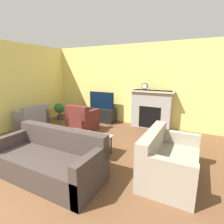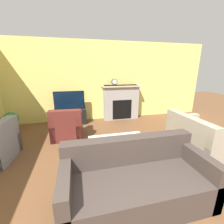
% 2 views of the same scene
% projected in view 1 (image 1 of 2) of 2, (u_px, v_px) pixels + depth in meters
% --- Properties ---
extents(wall_back, '(8.60, 0.06, 2.70)m').
position_uv_depth(wall_back, '(125.00, 85.00, 6.12)').
color(wall_back, '#EADB72').
rests_on(wall_back, ground_plane).
extents(wall_left, '(0.06, 8.08, 2.70)m').
position_uv_depth(wall_left, '(3.00, 88.00, 5.16)').
color(wall_left, '#EADB72').
rests_on(wall_left, ground_plane).
extents(fireplace, '(1.38, 0.39, 1.23)m').
position_uv_depth(fireplace, '(151.00, 109.00, 5.65)').
color(fireplace, '#9E9993').
rests_on(fireplace, ground_plane).
extents(tv_stand, '(1.02, 0.44, 0.50)m').
position_uv_depth(tv_stand, '(102.00, 115.00, 6.43)').
color(tv_stand, black).
rests_on(tv_stand, ground_plane).
extents(tv, '(0.96, 0.06, 0.59)m').
position_uv_depth(tv, '(101.00, 100.00, 6.30)').
color(tv, black).
rests_on(tv, tv_stand).
extents(couch_sectional, '(1.95, 0.87, 0.82)m').
position_uv_depth(couch_sectional, '(51.00, 161.00, 3.07)').
color(couch_sectional, '#3D332D').
rests_on(couch_sectional, ground_plane).
extents(couch_loveseat, '(0.86, 1.36, 0.82)m').
position_uv_depth(couch_loveseat, '(168.00, 162.00, 3.03)').
color(couch_loveseat, '#9E937F').
rests_on(couch_loveseat, ground_plane).
extents(armchair_by_window, '(0.84, 0.88, 0.82)m').
position_uv_depth(armchair_by_window, '(32.00, 121.00, 5.45)').
color(armchair_by_window, gray).
rests_on(armchair_by_window, ground_plane).
extents(armchair_accent, '(0.81, 0.77, 0.82)m').
position_uv_depth(armchair_accent, '(82.00, 121.00, 5.48)').
color(armchair_accent, '#5B231E').
rests_on(armchair_accent, ground_plane).
extents(coffee_table, '(1.13, 0.58, 0.44)m').
position_uv_depth(coffee_table, '(85.00, 137.00, 3.90)').
color(coffee_table, '#333338').
rests_on(coffee_table, ground_plane).
extents(potted_plant, '(0.38, 0.38, 0.64)m').
position_uv_depth(potted_plant, '(59.00, 109.00, 6.65)').
color(potted_plant, '#47474C').
rests_on(potted_plant, ground_plane).
extents(mantel_clock, '(0.19, 0.07, 0.22)m').
position_uv_depth(mantel_clock, '(145.00, 86.00, 5.60)').
color(mantel_clock, '#28231E').
rests_on(mantel_clock, fireplace).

